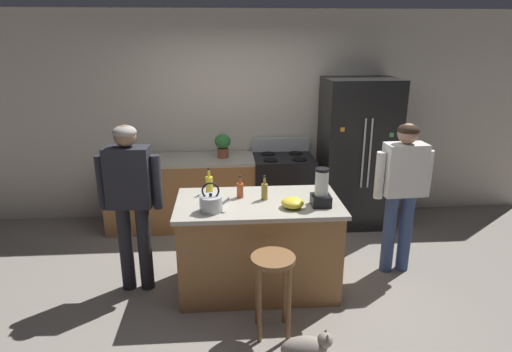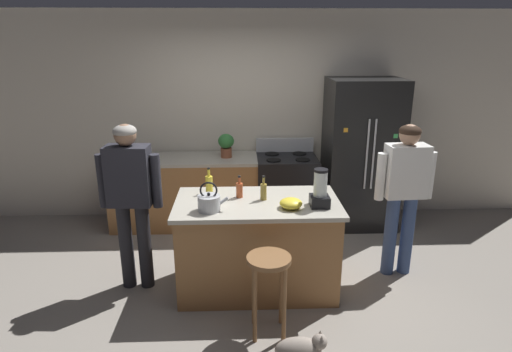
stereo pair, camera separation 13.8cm
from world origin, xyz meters
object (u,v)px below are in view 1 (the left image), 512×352
(stove_range, at_px, (283,190))
(person_by_sink_right, at_px, (402,185))
(bar_stool, at_px, (273,275))
(potted_plant, at_px, (223,144))
(cat, at_px, (306,348))
(bottle_vinegar, at_px, (264,191))
(bottle_cooking_sauce, at_px, (240,190))
(bottle_soda, at_px, (209,184))
(tea_kettle, at_px, (211,203))
(refrigerator, at_px, (357,153))
(blender_appliance, at_px, (321,190))
(kitchen_island, at_px, (258,245))
(mixing_bowl, at_px, (293,203))
(person_by_island_left, at_px, (130,194))

(stove_range, height_order, person_by_sink_right, person_by_sink_right)
(bar_stool, xyz_separation_m, potted_plant, (-0.39, 2.25, 0.54))
(cat, relative_size, bottle_vinegar, 2.20)
(bottle_vinegar, distance_m, bottle_cooking_sauce, 0.24)
(bottle_soda, xyz_separation_m, tea_kettle, (0.03, -0.46, -0.02))
(refrigerator, distance_m, blender_appliance, 1.85)
(kitchen_island, height_order, person_by_sink_right, person_by_sink_right)
(person_by_sink_right, bearing_deg, bottle_vinegar, -172.52)
(refrigerator, relative_size, bottle_vinegar, 8.01)
(bottle_soda, bearing_deg, tea_kettle, -86.31)
(kitchen_island, bearing_deg, potted_plant, 101.92)
(blender_appliance, height_order, tea_kettle, blender_appliance)
(stove_range, height_order, bottle_soda, bottle_soda)
(bottle_soda, relative_size, tea_kettle, 0.93)
(potted_plant, bearing_deg, bottle_cooking_sauce, -83.58)
(mixing_bowl, bearing_deg, person_by_sink_right, 19.03)
(person_by_sink_right, height_order, blender_appliance, person_by_sink_right)
(kitchen_island, bearing_deg, stove_range, 73.88)
(bottle_soda, bearing_deg, potted_plant, 84.14)
(cat, height_order, bottle_vinegar, bottle_vinegar)
(kitchen_island, height_order, tea_kettle, tea_kettle)
(refrigerator, bearing_deg, blender_appliance, -116.75)
(kitchen_island, distance_m, bar_stool, 0.70)
(bottle_vinegar, relative_size, bottle_cooking_sauce, 1.09)
(bottle_vinegar, height_order, mixing_bowl, bottle_vinegar)
(kitchen_island, relative_size, tea_kettle, 5.57)
(stove_range, bearing_deg, person_by_sink_right, -51.73)
(person_by_island_left, height_order, person_by_sink_right, person_by_island_left)
(stove_range, relative_size, blender_appliance, 3.10)
(person_by_sink_right, bearing_deg, tea_kettle, -167.12)
(bar_stool, bearing_deg, kitchen_island, 95.19)
(refrigerator, xyz_separation_m, tea_kettle, (-1.82, -1.71, 0.04))
(bottle_cooking_sauce, bearing_deg, cat, -68.74)
(refrigerator, xyz_separation_m, stove_range, (-0.95, 0.02, -0.48))
(refrigerator, bearing_deg, bar_stool, -121.07)
(potted_plant, distance_m, bottle_cooking_sauce, 1.45)
(stove_range, bearing_deg, mixing_bowl, -94.97)
(bottle_soda, bearing_deg, refrigerator, 34.09)
(person_by_island_left, distance_m, bar_stool, 1.53)
(refrigerator, distance_m, bar_stool, 2.59)
(blender_appliance, bearing_deg, bar_stool, -131.93)
(stove_range, relative_size, person_by_sink_right, 0.69)
(bar_stool, height_order, blender_appliance, blender_appliance)
(stove_range, distance_m, bottle_cooking_sauce, 1.62)
(blender_appliance, xyz_separation_m, bottle_vinegar, (-0.50, 0.19, -0.06))
(stove_range, distance_m, bar_stool, 2.25)
(person_by_sink_right, bearing_deg, stove_range, 128.27)
(potted_plant, height_order, bottle_vinegar, potted_plant)
(cat, height_order, mixing_bowl, mixing_bowl)
(person_by_island_left, bearing_deg, blender_appliance, -7.26)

